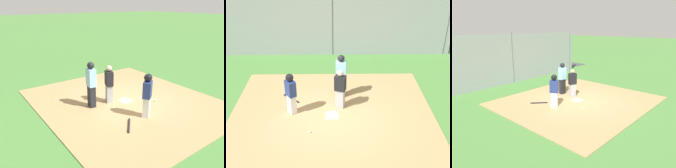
% 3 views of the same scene
% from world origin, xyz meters
% --- Properties ---
extents(ground_plane, '(140.00, 140.00, 0.00)m').
position_xyz_m(ground_plane, '(0.00, 0.00, 0.00)').
color(ground_plane, '#477A38').
extents(dirt_infield, '(7.20, 6.40, 0.03)m').
position_xyz_m(dirt_infield, '(0.00, 0.00, 0.01)').
color(dirt_infield, '#A88456').
rests_on(dirt_infield, ground_plane).
extents(home_plate, '(0.48, 0.48, 0.02)m').
position_xyz_m(home_plate, '(0.00, 0.00, 0.04)').
color(home_plate, white).
rests_on(home_plate, dirt_infield).
extents(catcher, '(0.45, 0.37, 1.49)m').
position_xyz_m(catcher, '(-0.30, -0.58, 0.79)').
color(catcher, '#9E9EA3').
rests_on(catcher, dirt_infield).
extents(umpire, '(0.41, 0.30, 1.73)m').
position_xyz_m(umpire, '(-0.34, -1.34, 0.94)').
color(umpire, black).
rests_on(umpire, dirt_infield).
extents(runner, '(0.43, 0.46, 1.54)m').
position_xyz_m(runner, '(1.42, -0.23, 0.90)').
color(runner, silver).
rests_on(runner, dirt_infield).
extents(baseball_bat, '(0.66, 0.59, 0.06)m').
position_xyz_m(baseball_bat, '(1.58, -1.12, 0.06)').
color(baseball_bat, black).
rests_on(baseball_bat, dirt_infield).
extents(baseball, '(0.07, 0.07, 0.07)m').
position_xyz_m(baseball, '(0.72, 0.94, 0.07)').
color(baseball, white).
rests_on(baseball, dirt_infield).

